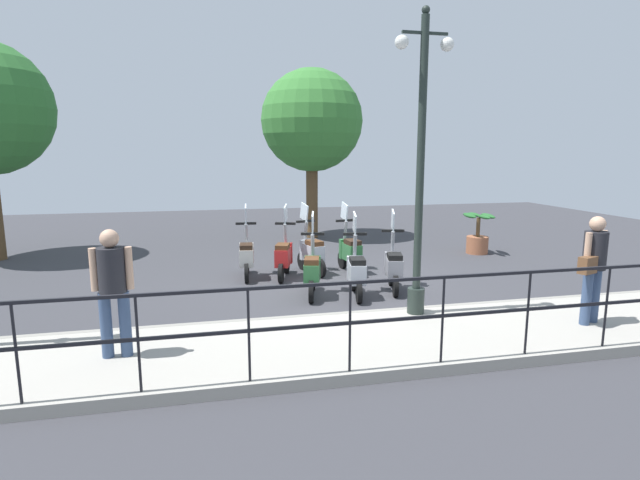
% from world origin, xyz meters
% --- Properties ---
extents(ground_plane, '(28.00, 28.00, 0.00)m').
position_xyz_m(ground_plane, '(0.00, 0.00, 0.00)').
color(ground_plane, '#38383D').
extents(promenade_walkway, '(2.20, 20.00, 0.15)m').
position_xyz_m(promenade_walkway, '(-3.15, 0.00, 0.07)').
color(promenade_walkway, '#A39E93').
rests_on(promenade_walkway, ground_plane).
extents(fence_railing, '(0.04, 16.03, 1.07)m').
position_xyz_m(fence_railing, '(-4.20, 0.00, 0.89)').
color(fence_railing, black).
rests_on(fence_railing, promenade_walkway).
extents(lamp_post_near, '(0.26, 0.90, 4.53)m').
position_xyz_m(lamp_post_near, '(-2.40, -0.45, 2.17)').
color(lamp_post_near, '#232D28').
rests_on(lamp_post_near, promenade_walkway).
extents(pedestrian_with_bag, '(0.46, 0.61, 1.59)m').
position_xyz_m(pedestrian_with_bag, '(-3.41, -2.74, 1.08)').
color(pedestrian_with_bag, '#384C70').
rests_on(pedestrian_with_bag, promenade_walkway).
extents(pedestrian_distant, '(0.32, 0.49, 1.59)m').
position_xyz_m(pedestrian_distant, '(-3.16, 3.83, 1.08)').
color(pedestrian_distant, '#384C70').
rests_on(pedestrian_distant, promenade_walkway).
extents(tree_distant, '(3.07, 3.07, 5.11)m').
position_xyz_m(tree_distant, '(5.69, -0.48, 3.55)').
color(tree_distant, brown).
rests_on(tree_distant, ground_plane).
extents(potted_palm, '(1.06, 0.66, 1.05)m').
position_xyz_m(potted_palm, '(2.28, -4.22, 0.45)').
color(potted_palm, '#9E5B3D').
rests_on(potted_palm, ground_plane).
extents(scooter_near_0, '(1.21, 0.52, 1.54)m').
position_xyz_m(scooter_near_0, '(-0.64, -0.76, 0.48)').
color(scooter_near_0, black).
rests_on(scooter_near_0, ground_plane).
extents(scooter_near_1, '(1.23, 0.47, 1.54)m').
position_xyz_m(scooter_near_1, '(-0.86, 0.05, 0.48)').
color(scooter_near_1, black).
rests_on(scooter_near_1, ground_plane).
extents(scooter_near_2, '(1.21, 0.52, 1.54)m').
position_xyz_m(scooter_near_2, '(-0.66, 0.84, 0.48)').
color(scooter_near_2, black).
rests_on(scooter_near_2, ground_plane).
extents(scooter_far_0, '(1.23, 0.44, 1.54)m').
position_xyz_m(scooter_far_0, '(0.98, -0.35, 0.48)').
color(scooter_far_0, black).
rests_on(scooter_far_0, ground_plane).
extents(scooter_far_1, '(1.20, 0.53, 1.54)m').
position_xyz_m(scooter_far_1, '(1.06, 0.50, 0.48)').
color(scooter_far_1, black).
rests_on(scooter_far_1, ground_plane).
extents(scooter_far_2, '(1.20, 0.54, 1.54)m').
position_xyz_m(scooter_far_2, '(0.80, 1.15, 0.48)').
color(scooter_far_2, black).
rests_on(scooter_far_2, ground_plane).
extents(scooter_far_3, '(1.23, 0.44, 1.54)m').
position_xyz_m(scooter_far_3, '(0.99, 1.91, 0.48)').
color(scooter_far_3, black).
rests_on(scooter_far_3, ground_plane).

